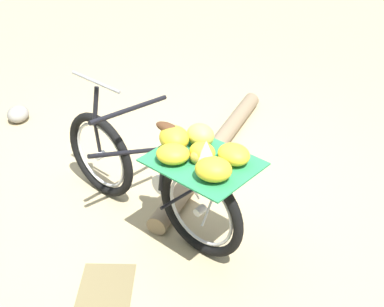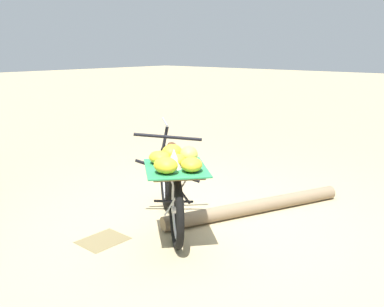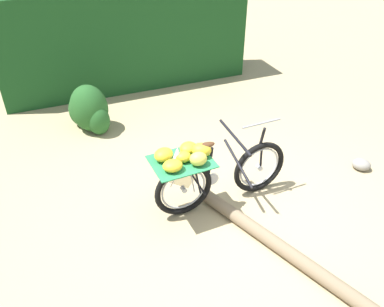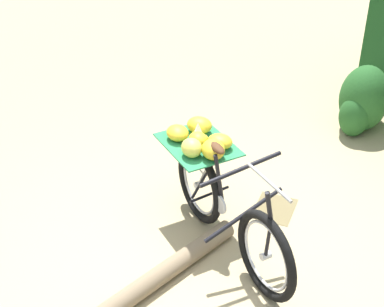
# 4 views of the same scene
# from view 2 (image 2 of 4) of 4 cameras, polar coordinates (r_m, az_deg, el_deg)

# --- Properties ---
(ground_plane) EXTENTS (60.00, 60.00, 0.00)m
(ground_plane) POSITION_cam_2_polar(r_m,az_deg,el_deg) (4.65, 0.29, -9.08)
(ground_plane) COLOR tan
(bicycle) EXTENTS (1.37, 1.56, 1.03)m
(bicycle) POSITION_cam_2_polar(r_m,az_deg,el_deg) (4.25, -2.75, -3.74)
(bicycle) COLOR black
(bicycle) RESTS_ON ground_plane
(fallen_log) EXTENTS (2.15, 1.01, 0.16)m
(fallen_log) POSITION_cam_2_polar(r_m,az_deg,el_deg) (4.90, 8.46, -7.05)
(fallen_log) COLOR #7F6B51
(fallen_log) RESTS_ON ground_plane
(path_stone) EXTENTS (0.25, 0.21, 0.16)m
(path_stone) POSITION_cam_2_polar(r_m,az_deg,el_deg) (6.57, -2.93, -1.44)
(path_stone) COLOR gray
(path_stone) RESTS_ON ground_plane
(leaf_litter_patch) EXTENTS (0.44, 0.36, 0.01)m
(leaf_litter_patch) POSITION_cam_2_polar(r_m,az_deg,el_deg) (4.31, -11.83, -11.28)
(leaf_litter_patch) COLOR olive
(leaf_litter_patch) RESTS_ON ground_plane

